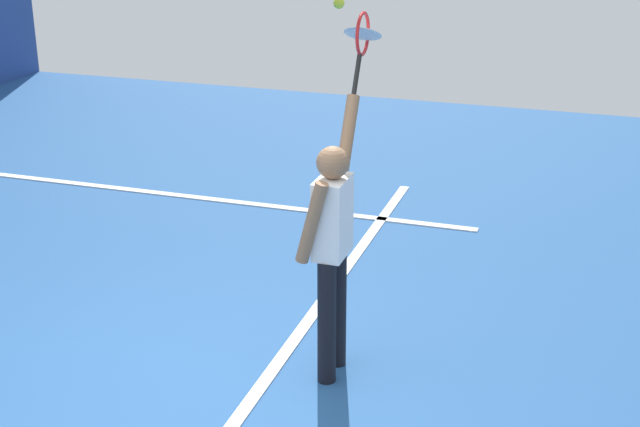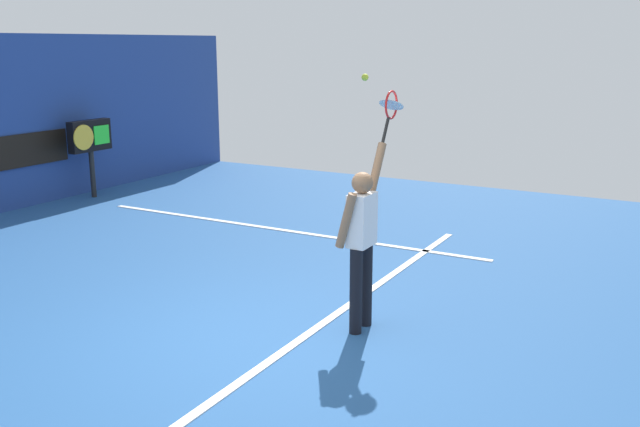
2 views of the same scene
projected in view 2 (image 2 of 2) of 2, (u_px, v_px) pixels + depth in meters
The scene contains 8 objects.
ground_plane at pixel (238, 343), 7.15m from camera, with size 18.00×18.00×0.00m, color #23518C.
sponsor_banner_starboard at pixel (18, 151), 12.72m from camera, with size 2.20×0.03×0.60m, color black.
court_baseline at pixel (282, 353), 6.91m from camera, with size 10.00×0.10×0.01m, color white.
court_sideline at pixel (279, 230), 11.45m from camera, with size 0.10×7.00×0.01m, color white.
tennis_player at pixel (362, 237), 7.27m from camera, with size 0.76×0.31×1.94m.
tennis_racket at pixel (391, 108), 7.54m from camera, with size 0.44×0.27×0.61m.
tennis_ball at pixel (365, 77), 6.73m from camera, with size 0.07×0.07×0.07m, color #CCE033.
scoreboard_clock at pixel (90, 139), 13.63m from camera, with size 0.96×0.20×1.51m.
Camera 2 is at (-5.41, -3.94, 2.96)m, focal length 39.70 mm.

